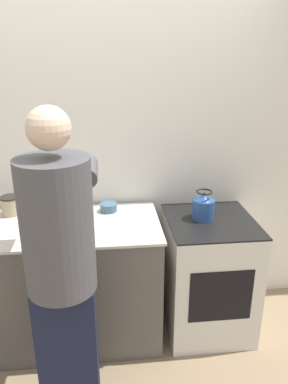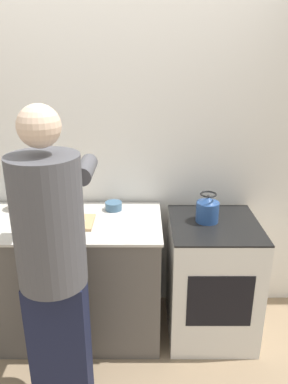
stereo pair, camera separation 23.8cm
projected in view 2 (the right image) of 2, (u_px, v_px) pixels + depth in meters
The scene contains 10 objects.
ground_plane at pixel (108, 359), 2.58m from camera, with size 12.00×12.00×0.00m, color #997F60.
wall_back at pixel (111, 150), 2.79m from camera, with size 8.00×0.05×2.60m.
counter at pixel (63, 277), 2.72m from camera, with size 1.41×0.67×0.90m.
oven at pixel (210, 278), 2.73m from camera, with size 0.61×0.65×0.88m.
person at pixel (52, 260), 1.97m from camera, with size 0.41×0.64×1.77m.
cutting_board at pixel (63, 222), 2.52m from camera, with size 0.40×0.25×0.02m.
knife at pixel (67, 219), 2.55m from camera, with size 0.24×0.12×0.01m.
kettle at pixel (207, 210), 2.57m from camera, with size 0.16×0.16×0.21m.
bowl_mixing at pixel (113, 206), 2.74m from camera, with size 0.12×0.12×0.06m.
canister_jar at pixel (19, 200), 2.74m from camera, with size 0.13×0.13×0.14m.
Camera 2 is at (0.24, -2.01, 1.99)m, focal length 35.00 mm.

